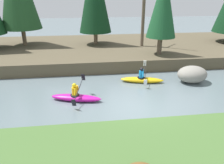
# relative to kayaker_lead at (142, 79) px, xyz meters

# --- Properties ---
(ground_plane) EXTENTS (90.00, 90.00, 0.00)m
(ground_plane) POSITION_rel_kayaker_lead_xyz_m (-1.13, -3.28, -0.22)
(ground_plane) COLOR slate
(riverbank_far) EXTENTS (44.00, 11.01, 0.90)m
(riverbank_far) POSITION_rel_kayaker_lead_xyz_m (-1.13, 7.29, 0.23)
(riverbank_far) COLOR brown
(riverbank_far) RESTS_ON ground
(conifer_tree_centre) EXTENTS (2.23, 2.23, 6.15)m
(conifer_tree_centre) POSITION_rel_kayaker_lead_xyz_m (2.24, 3.48, 4.40)
(conifer_tree_centre) COLOR brown
(conifer_tree_centre) RESTS_ON riverbank_far
(bare_tree_upstream) EXTENTS (3.08, 3.04, 5.54)m
(bare_tree_upstream) POSITION_rel_kayaker_lead_xyz_m (1.64, 6.46, 3.29)
(bare_tree_upstream) COLOR brown
(bare_tree_upstream) RESTS_ON riverbank_far
(kayaker_lead) EXTENTS (2.78, 2.05, 1.20)m
(kayaker_lead) POSITION_rel_kayaker_lead_xyz_m (0.00, 0.00, 0.00)
(kayaker_lead) COLOR yellow
(kayaker_lead) RESTS_ON ground
(kayaker_middle) EXTENTS (2.77, 2.04, 1.20)m
(kayaker_middle) POSITION_rel_kayaker_lead_xyz_m (-4.15, -2.07, 0.00)
(kayaker_middle) COLOR #C61999
(kayaker_middle) RESTS_ON ground
(boulder_midstream) EXTENTS (1.90, 1.49, 1.08)m
(boulder_midstream) POSITION_rel_kayaker_lead_xyz_m (3.16, -0.38, 0.32)
(boulder_midstream) COLOR gray
(boulder_midstream) RESTS_ON ground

